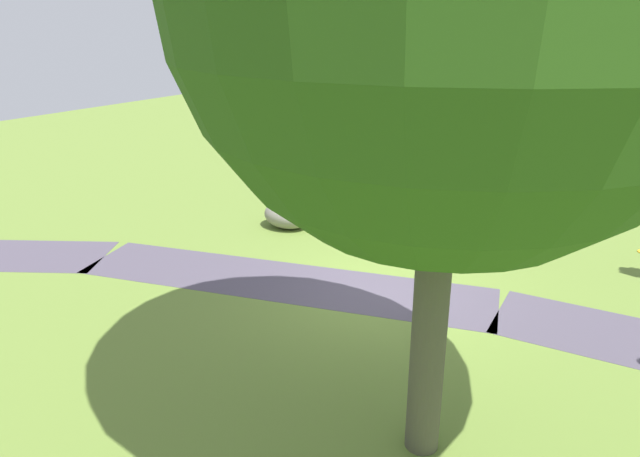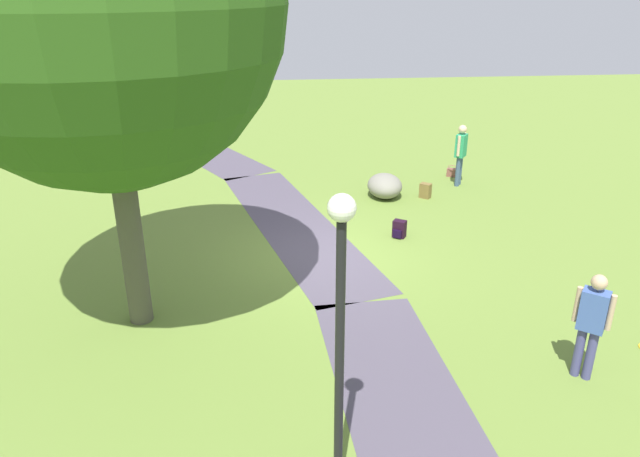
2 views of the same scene
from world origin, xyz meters
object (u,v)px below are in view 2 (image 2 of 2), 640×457
at_px(large_shade_tree, 99,5).
at_px(woman_with_handbag, 461,151).
at_px(lawn_boulder, 385,186).
at_px(spare_backpack_on_lawn, 399,229).
at_px(lamp_post, 340,321).
at_px(man_near_boulder, 592,320).
at_px(handbag_on_grass, 452,172).
at_px(backpack_by_boulder, 426,191).

xyz_separation_m(large_shade_tree, woman_with_handbag, (6.46, -7.71, -4.08)).
distance_m(lawn_boulder, spare_backpack_on_lawn, 2.72).
relative_size(lamp_post, man_near_boulder, 2.13).
distance_m(large_shade_tree, woman_with_handbag, 10.86).
bearing_deg(handbag_on_grass, lawn_boulder, 123.04).
bearing_deg(woman_with_handbag, lamp_post, 155.13).
distance_m(large_shade_tree, lawn_boulder, 9.21).
xyz_separation_m(large_shade_tree, man_near_boulder, (-2.28, -6.73, -4.11)).
xyz_separation_m(large_shade_tree, lamp_post, (-3.92, -2.90, -2.88)).
bearing_deg(woman_with_handbag, man_near_boulder, 173.60).
bearing_deg(man_near_boulder, handbag_on_grass, -6.37).
height_order(lamp_post, lawn_boulder, lamp_post).
relative_size(woman_with_handbag, spare_backpack_on_lawn, 4.33).
height_order(man_near_boulder, spare_backpack_on_lawn, man_near_boulder).
relative_size(backpack_by_boulder, spare_backpack_on_lawn, 1.00).
height_order(large_shade_tree, spare_backpack_on_lawn, large_shade_tree).
bearing_deg(woman_with_handbag, lawn_boulder, 108.22).
height_order(lawn_boulder, woman_with_handbag, woman_with_handbag).
distance_m(lamp_post, woman_with_handbag, 11.51).
distance_m(lamp_post, handbag_on_grass, 12.37).
bearing_deg(large_shade_tree, lawn_boulder, -43.54).
bearing_deg(spare_backpack_on_lawn, woman_with_handbag, -35.87).
bearing_deg(lawn_boulder, backpack_by_boulder, -99.51).
relative_size(man_near_boulder, spare_backpack_on_lawn, 4.19).
distance_m(large_shade_tree, spare_backpack_on_lawn, 7.75).
height_order(lawn_boulder, handbag_on_grass, lawn_boulder).
bearing_deg(spare_backpack_on_lawn, lawn_boulder, -4.60).
bearing_deg(handbag_on_grass, large_shade_tree, 132.94).
bearing_deg(lawn_boulder, large_shade_tree, 136.46).
bearing_deg(man_near_boulder, backpack_by_boulder, 1.60).
distance_m(lawn_boulder, woman_with_handbag, 2.50).
distance_m(backpack_by_boulder, spare_backpack_on_lawn, 2.84).
relative_size(large_shade_tree, spare_backpack_on_lawn, 19.35).
height_order(large_shade_tree, handbag_on_grass, large_shade_tree).
bearing_deg(woman_with_handbag, spare_backpack_on_lawn, 144.13).
bearing_deg(woman_with_handbag, handbag_on_grass, -5.97).
xyz_separation_m(handbag_on_grass, backpack_by_boulder, (-1.72, 1.28, 0.05)).
distance_m(lawn_boulder, man_near_boulder, 8.13).
distance_m(handbag_on_grass, spare_backpack_on_lawn, 4.97).
distance_m(lawn_boulder, handbag_on_grass, 2.82).
bearing_deg(lawn_boulder, man_near_boulder, -170.76).
bearing_deg(backpack_by_boulder, woman_with_handbag, -52.13).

